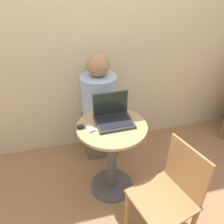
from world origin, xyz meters
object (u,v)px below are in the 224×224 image
object	(u,v)px
chair_empty	(169,196)
person_seated	(98,113)
laptop	(113,116)
cell_phone	(90,128)

from	to	relation	value
chair_empty	person_seated	world-z (taller)	person_seated
laptop	person_seated	distance (m)	0.64
chair_empty	person_seated	bearing A→B (deg)	104.29
chair_empty	person_seated	distance (m)	1.21
laptop	cell_phone	xyz separation A→B (m)	(-0.21, -0.06, -0.04)
person_seated	chair_empty	bearing A→B (deg)	-75.71
laptop	chair_empty	xyz separation A→B (m)	(0.27, -0.62, -0.35)
laptop	person_seated	bearing A→B (deg)	93.15
laptop	cell_phone	world-z (taller)	laptop
chair_empty	person_seated	size ratio (longest dim) A/B	0.72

